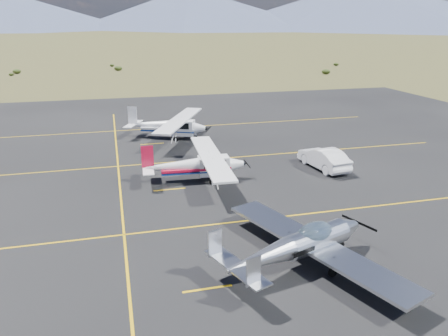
{
  "coord_description": "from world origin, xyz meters",
  "views": [
    {
      "loc": [
        -6.05,
        -17.93,
        10.03
      ],
      "look_at": [
        0.17,
        6.16,
        1.6
      ],
      "focal_mm": 35.0,
      "sensor_mm": 36.0,
      "label": 1
    }
  ],
  "objects_px": {
    "aircraft_cessna": "(196,164)",
    "aircraft_plain": "(168,125)",
    "aircraft_low_wing": "(302,244)",
    "sedan": "(324,158)"
  },
  "relations": [
    {
      "from": "aircraft_cessna",
      "to": "aircraft_plain",
      "type": "distance_m",
      "value": 11.36
    },
    {
      "from": "aircraft_cessna",
      "to": "aircraft_low_wing",
      "type": "bearing_deg",
      "value": -75.47
    },
    {
      "from": "aircraft_cessna",
      "to": "aircraft_plain",
      "type": "bearing_deg",
      "value": 94.74
    },
    {
      "from": "aircraft_low_wing",
      "to": "aircraft_cessna",
      "type": "relative_size",
      "value": 1.0
    },
    {
      "from": "aircraft_cessna",
      "to": "sedan",
      "type": "xyz_separation_m",
      "value": [
        9.28,
        0.2,
        -0.37
      ]
    },
    {
      "from": "aircraft_plain",
      "to": "sedan",
      "type": "bearing_deg",
      "value": -24.56
    },
    {
      "from": "aircraft_cessna",
      "to": "aircraft_plain",
      "type": "relative_size",
      "value": 0.97
    },
    {
      "from": "aircraft_low_wing",
      "to": "aircraft_plain",
      "type": "distance_m",
      "value": 23.06
    },
    {
      "from": "aircraft_low_wing",
      "to": "sedan",
      "type": "bearing_deg",
      "value": 39.38
    },
    {
      "from": "aircraft_cessna",
      "to": "aircraft_plain",
      "type": "xyz_separation_m",
      "value": [
        -0.3,
        11.35,
        0.08
      ]
    }
  ]
}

